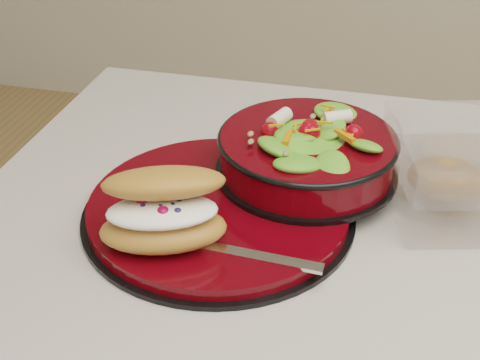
% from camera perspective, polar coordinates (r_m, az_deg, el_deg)
% --- Properties ---
extents(dinner_plate, '(0.31, 0.31, 0.02)m').
position_cam_1_polar(dinner_plate, '(0.75, -1.80, -2.54)').
color(dinner_plate, black).
rests_on(dinner_plate, island_counter).
extents(salad_bowl, '(0.22, 0.22, 0.09)m').
position_cam_1_polar(salad_bowl, '(0.78, 5.77, 2.75)').
color(salad_bowl, black).
rests_on(salad_bowl, dinner_plate).
extents(croissant, '(0.15, 0.12, 0.08)m').
position_cam_1_polar(croissant, '(0.67, -6.47, -2.56)').
color(croissant, '#AB6A34').
rests_on(croissant, dinner_plate).
extents(fork, '(0.19, 0.03, 0.00)m').
position_cam_1_polar(fork, '(0.67, -1.20, -6.01)').
color(fork, silver).
rests_on(fork, dinner_plate).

